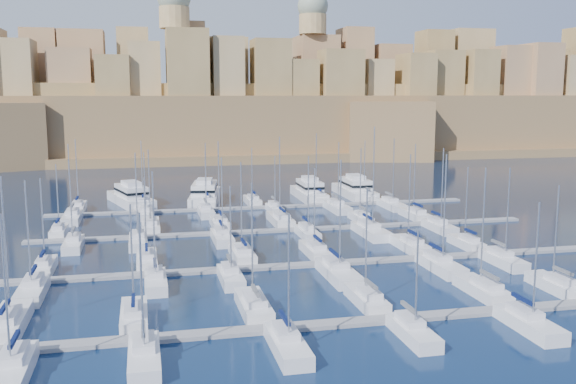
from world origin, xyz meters
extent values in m
plane|color=black|center=(0.00, 0.00, 0.00)|extent=(600.00, 600.00, 0.00)
cube|color=slate|center=(0.00, -34.00, 0.20)|extent=(84.00, 2.00, 0.40)
cube|color=slate|center=(0.00, -12.00, 0.20)|extent=(84.00, 2.00, 0.40)
cube|color=slate|center=(0.00, 10.00, 0.20)|extent=(84.00, 2.00, 0.40)
cube|color=slate|center=(0.00, 32.00, 0.20)|extent=(84.00, 2.00, 0.40)
cube|color=silver|center=(-36.79, -27.93, 0.55)|extent=(3.04, 10.14, 1.71)
cube|color=silver|center=(-36.79, -28.95, 1.76)|extent=(2.13, 4.56, 0.70)
cylinder|color=#9EA0A8|center=(-36.79, -27.43, 8.20)|extent=(0.18, 0.18, 13.59)
cube|color=#08123C|center=(-36.79, -29.45, 2.81)|extent=(0.35, 4.05, 0.35)
cube|color=silver|center=(-24.96, -28.63, 0.52)|extent=(2.62, 8.75, 1.64)
cube|color=silver|center=(-24.96, -29.50, 1.69)|extent=(1.84, 3.94, 0.70)
cylinder|color=#9EA0A8|center=(-24.96, -28.19, 6.65)|extent=(0.18, 0.18, 10.62)
cube|color=#08123C|center=(-24.96, -29.94, 2.74)|extent=(0.35, 3.50, 0.35)
cube|color=silver|center=(-12.77, -28.30, 0.53)|extent=(2.82, 9.39, 1.67)
cube|color=silver|center=(-12.77, -29.24, 1.72)|extent=(1.97, 4.23, 0.70)
cylinder|color=#9EA0A8|center=(-12.77, -27.83, 7.53)|extent=(0.18, 0.18, 12.32)
cube|color=#595B60|center=(-12.77, -29.71, 2.77)|extent=(0.35, 3.76, 0.35)
cube|color=silver|center=(-0.43, -28.77, 0.51)|extent=(2.54, 8.46, 1.62)
cube|color=silver|center=(-0.43, -29.62, 1.67)|extent=(1.78, 3.81, 0.70)
cylinder|color=#9EA0A8|center=(-0.43, -28.35, 7.09)|extent=(0.18, 0.18, 11.52)
cube|color=#595B60|center=(-0.43, -30.04, 2.72)|extent=(0.35, 3.38, 0.35)
cube|color=silver|center=(13.58, -28.41, 0.53)|extent=(2.75, 9.18, 1.66)
cube|color=silver|center=(13.58, -29.33, 1.71)|extent=(1.93, 4.13, 0.70)
cylinder|color=#9EA0A8|center=(13.58, -27.95, 7.97)|extent=(0.18, 0.18, 13.22)
cube|color=#595B60|center=(13.58, -29.79, 2.76)|extent=(0.35, 3.67, 0.35)
cube|color=silver|center=(22.71, -28.74, 0.51)|extent=(2.56, 8.52, 1.63)
cube|color=silver|center=(22.71, -29.59, 1.68)|extent=(1.79, 3.83, 0.70)
cylinder|color=#9EA0A8|center=(22.71, -28.31, 6.84)|extent=(0.18, 0.18, 11.02)
cube|color=#595B60|center=(22.71, -30.02, 2.73)|extent=(0.35, 3.41, 0.35)
cube|color=silver|center=(-34.39, -39.62, 0.53)|extent=(2.77, 9.25, 1.66)
cube|color=silver|center=(-34.39, -38.70, 1.71)|extent=(1.94, 4.16, 0.70)
cylinder|color=#9EA0A8|center=(-34.39, -40.09, 7.47)|extent=(0.18, 0.18, 12.22)
cube|color=#08123C|center=(-34.39, -38.24, 2.76)|extent=(0.35, 3.70, 0.35)
cube|color=silver|center=(-24.02, -39.41, 0.52)|extent=(2.65, 8.82, 1.64)
cube|color=silver|center=(-24.02, -38.53, 1.69)|extent=(1.85, 3.97, 0.70)
cylinder|color=#9EA0A8|center=(-24.02, -39.85, 7.27)|extent=(0.18, 0.18, 11.87)
cube|color=#595B60|center=(-24.02, -38.09, 2.74)|extent=(0.35, 3.53, 0.35)
cube|color=silver|center=(-11.61, -39.49, 0.52)|extent=(2.69, 8.97, 1.65)
cube|color=silver|center=(-11.61, -38.59, 1.70)|extent=(1.88, 4.04, 0.70)
cylinder|color=#9EA0A8|center=(-11.61, -39.94, 6.99)|extent=(0.18, 0.18, 11.29)
cube|color=#08123C|center=(-11.61, -38.14, 2.75)|extent=(0.35, 3.59, 0.35)
cube|color=silver|center=(0.52, -39.01, 0.50)|extent=(2.41, 8.02, 1.60)
cube|color=silver|center=(0.52, -38.21, 1.65)|extent=(1.69, 3.61, 0.70)
cylinder|color=#9EA0A8|center=(0.52, -39.41, 5.91)|extent=(0.18, 0.18, 9.22)
cube|color=#595B60|center=(0.52, -37.81, 2.70)|extent=(0.35, 3.21, 0.35)
cube|color=silver|center=(12.37, -39.46, 0.52)|extent=(2.68, 8.92, 1.65)
cube|color=silver|center=(12.37, -38.57, 1.70)|extent=(1.87, 4.01, 0.70)
cylinder|color=#9EA0A8|center=(12.37, -39.91, 7.03)|extent=(0.18, 0.18, 11.37)
cube|color=#08123C|center=(12.37, -38.12, 2.75)|extent=(0.35, 3.57, 0.35)
cube|color=silver|center=(-36.40, -7.09, 0.50)|extent=(2.34, 7.82, 1.59)
cube|color=silver|center=(-36.40, -7.87, 1.64)|extent=(1.64, 3.52, 0.70)
cylinder|color=#9EA0A8|center=(-36.40, -6.70, 6.70)|extent=(0.18, 0.18, 10.82)
cube|color=#08123C|center=(-36.40, -8.26, 2.69)|extent=(0.35, 3.13, 0.35)
cube|color=silver|center=(-23.54, -6.57, 0.52)|extent=(2.66, 8.87, 1.64)
cube|color=silver|center=(-23.54, -7.45, 1.69)|extent=(1.86, 3.99, 0.70)
cylinder|color=#9EA0A8|center=(-23.54, -6.12, 6.56)|extent=(0.18, 0.18, 10.44)
cube|color=#08123C|center=(-23.54, -7.90, 2.74)|extent=(0.35, 3.55, 0.35)
cube|color=silver|center=(-10.61, -6.41, 0.53)|extent=(2.75, 9.17, 1.66)
cube|color=silver|center=(-10.61, -7.33, 1.71)|extent=(1.93, 4.13, 0.70)
cylinder|color=#9EA0A8|center=(-10.61, -5.95, 7.43)|extent=(0.18, 0.18, 12.14)
cube|color=#08123C|center=(-10.61, -7.79, 2.76)|extent=(0.35, 3.67, 0.35)
cube|color=silver|center=(-0.22, -6.59, 0.52)|extent=(2.65, 8.83, 1.64)
cube|color=silver|center=(-0.22, -7.47, 1.69)|extent=(1.85, 3.97, 0.70)
cylinder|color=#9EA0A8|center=(-0.22, -6.15, 6.87)|extent=(0.18, 0.18, 11.05)
cube|color=#08123C|center=(-0.22, -7.91, 2.74)|extent=(0.35, 3.53, 0.35)
cube|color=silver|center=(14.24, -6.34, 0.53)|extent=(2.79, 9.31, 1.67)
cube|color=silver|center=(14.24, -7.27, 1.72)|extent=(1.96, 4.19, 0.70)
cylinder|color=#9EA0A8|center=(14.24, -5.88, 7.70)|extent=(0.18, 0.18, 12.66)
cube|color=#08123C|center=(14.24, -7.74, 2.77)|extent=(0.35, 3.73, 0.35)
cube|color=silver|center=(23.00, -7.05, 0.50)|extent=(2.37, 7.91, 1.60)
cube|color=silver|center=(23.00, -7.84, 1.65)|extent=(1.66, 3.56, 0.70)
cylinder|color=#9EA0A8|center=(23.00, -6.65, 6.67)|extent=(0.18, 0.18, 10.74)
cube|color=#08123C|center=(23.00, -8.23, 2.70)|extent=(0.35, 3.16, 0.35)
cube|color=silver|center=(-36.27, -17.64, 0.53)|extent=(2.79, 9.28, 1.66)
cube|color=silver|center=(-36.27, -16.71, 1.71)|extent=(1.95, 4.18, 0.70)
cylinder|color=#9EA0A8|center=(-36.27, -18.11, 7.35)|extent=(0.18, 0.18, 11.98)
cube|color=#08123C|center=(-36.27, -16.25, 2.76)|extent=(0.35, 3.71, 0.35)
cube|color=silver|center=(-22.60, -17.27, 0.51)|extent=(2.56, 8.53, 1.63)
cube|color=silver|center=(-22.60, -16.41, 1.68)|extent=(1.79, 3.84, 0.70)
cylinder|color=#9EA0A8|center=(-22.60, -17.69, 7.62)|extent=(0.18, 0.18, 12.59)
cube|color=#08123C|center=(-22.60, -15.99, 2.73)|extent=(0.35, 3.41, 0.35)
cube|color=silver|center=(-13.66, -17.20, 0.51)|extent=(2.52, 8.40, 1.62)
cube|color=silver|center=(-13.66, -16.36, 1.67)|extent=(1.76, 3.78, 0.70)
cylinder|color=#9EA0A8|center=(-13.66, -17.62, 6.63)|extent=(0.18, 0.18, 10.61)
cube|color=#595B60|center=(-13.66, -15.94, 2.72)|extent=(0.35, 3.36, 0.35)
cube|color=silver|center=(-0.40, -18.31, 0.57)|extent=(3.19, 10.62, 1.73)
cube|color=silver|center=(-0.40, -17.25, 1.78)|extent=(2.23, 4.78, 0.70)
cylinder|color=#9EA0A8|center=(-0.40, -18.84, 8.14)|extent=(0.18, 0.18, 13.42)
cube|color=#08123C|center=(-0.40, -16.72, 2.83)|extent=(0.35, 4.25, 0.35)
cube|color=silver|center=(13.60, -17.91, 0.55)|extent=(2.95, 9.82, 1.69)
cube|color=silver|center=(13.60, -16.93, 1.74)|extent=(2.06, 4.42, 0.70)
cylinder|color=#9EA0A8|center=(13.60, -18.40, 8.29)|extent=(0.18, 0.18, 13.79)
cube|color=#08123C|center=(13.60, -16.44, 2.79)|extent=(0.35, 3.93, 0.35)
cube|color=silver|center=(22.92, -17.37, 0.52)|extent=(2.62, 8.73, 1.64)
cube|color=silver|center=(22.92, -16.49, 1.69)|extent=(1.83, 3.93, 0.70)
cylinder|color=#9EA0A8|center=(22.92, -17.80, 7.26)|extent=(0.18, 0.18, 11.85)
cube|color=#595B60|center=(22.92, -16.06, 2.74)|extent=(0.35, 3.49, 0.35)
cube|color=silver|center=(-37.24, 14.88, 0.49)|extent=(2.33, 7.76, 1.59)
cube|color=silver|center=(-37.24, 14.10, 1.64)|extent=(1.63, 3.49, 0.70)
cylinder|color=#9EA0A8|center=(-37.24, 15.27, 6.43)|extent=(0.18, 0.18, 10.28)
cube|color=#08123C|center=(-37.24, 13.72, 2.69)|extent=(0.35, 3.10, 0.35)
cube|color=silver|center=(-22.73, 15.90, 0.54)|extent=(2.94, 9.79, 1.69)
cube|color=silver|center=(-22.73, 14.92, 1.74)|extent=(2.06, 4.41, 0.70)
cylinder|color=#9EA0A8|center=(-22.73, 16.39, 7.47)|extent=(0.18, 0.18, 12.15)
cube|color=#595B60|center=(-22.73, 14.43, 2.79)|extent=(0.35, 3.92, 0.35)
cube|color=silver|center=(-11.14, 15.56, 0.53)|extent=(2.74, 9.12, 1.66)
cube|color=silver|center=(-11.14, 14.65, 1.71)|extent=(1.91, 4.10, 0.70)
cylinder|color=#9EA0A8|center=(-11.14, 16.01, 8.05)|extent=(0.18, 0.18, 13.38)
cube|color=#08123C|center=(-11.14, 14.19, 2.76)|extent=(0.35, 3.65, 0.35)
cube|color=silver|center=(-0.35, 16.23, 0.56)|extent=(3.14, 10.47, 1.72)
cube|color=silver|center=(-0.35, 15.19, 1.77)|extent=(2.20, 4.71, 0.70)
cylinder|color=#9EA0A8|center=(-0.35, 16.76, 8.37)|extent=(0.18, 0.18, 13.89)
cube|color=#08123C|center=(-0.35, 14.66, 2.82)|extent=(0.35, 4.19, 0.35)
cube|color=silver|center=(14.09, 14.98, 0.50)|extent=(2.39, 7.95, 1.60)
cube|color=silver|center=(14.09, 14.18, 1.65)|extent=(1.67, 3.58, 0.70)
cylinder|color=#9EA0A8|center=(14.09, 15.37, 7.21)|extent=(0.18, 0.18, 11.82)
cube|color=#595B60|center=(14.09, 13.78, 2.70)|extent=(0.35, 3.18, 0.35)
cube|color=silver|center=(24.74, 15.60, 0.53)|extent=(2.76, 9.21, 1.66)
cube|color=silver|center=(24.74, 14.68, 1.71)|extent=(1.93, 4.14, 0.70)
cylinder|color=#9EA0A8|center=(24.74, 16.06, 7.51)|extent=(0.18, 0.18, 12.30)
cube|color=#08123C|center=(24.74, 14.22, 2.76)|extent=(0.35, 3.68, 0.35)
cube|color=silver|center=(-34.04, 4.73, 0.51)|extent=(2.56, 8.55, 1.63)
cube|color=silver|center=(-34.04, 5.58, 1.68)|extent=(1.80, 3.85, 0.70)
cylinder|color=#9EA0A8|center=(-34.04, 4.30, 7.38)|extent=(0.18, 0.18, 12.11)
cube|color=#595B60|center=(-34.04, 6.01, 2.73)|extent=(0.35, 3.42, 0.35)
cube|color=silver|center=(-24.72, 4.56, 0.52)|extent=(2.66, 8.88, 1.64)
cube|color=silver|center=(-24.72, 5.45, 1.69)|extent=(1.86, 3.99, 0.70)
cylinder|color=#9EA0A8|center=(-24.72, 4.12, 7.74)|extent=(0.18, 0.18, 12.79)
cube|color=#595B60|center=(-24.72, 5.89, 2.74)|extent=(0.35, 3.55, 0.35)
cube|color=silver|center=(-12.07, 4.38, 0.53)|extent=(2.77, 9.24, 1.66)
cube|color=silver|center=(-12.07, 5.30, 1.71)|extent=(1.94, 4.16, 0.70)
cylinder|color=#9EA0A8|center=(-12.07, 3.92, 7.29)|extent=(0.18, 0.18, 11.85)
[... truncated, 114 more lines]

